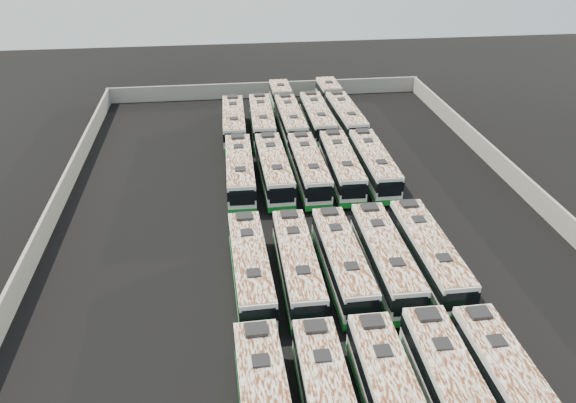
# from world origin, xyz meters

# --- Properties ---
(ground) EXTENTS (140.00, 140.00, 0.00)m
(ground) POSITION_xyz_m (0.00, 0.00, 0.00)
(ground) COLOR black
(ground) RESTS_ON ground
(perimeter_wall) EXTENTS (45.20, 73.20, 2.20)m
(perimeter_wall) POSITION_xyz_m (0.00, 0.00, 1.10)
(perimeter_wall) COLOR gray
(perimeter_wall) RESTS_ON ground
(bus_front_right) EXTENTS (2.84, 12.69, 3.57)m
(bus_front_right) POSITION_xyz_m (5.14, -22.51, 1.82)
(bus_front_right) COLOR silver
(bus_front_right) RESTS_ON ground
(bus_front_far_right) EXTENTS (2.72, 12.33, 3.47)m
(bus_front_far_right) POSITION_xyz_m (8.52, -22.49, 1.77)
(bus_front_far_right) COLOR silver
(bus_front_far_right) RESTS_ON ground
(bus_midfront_far_left) EXTENTS (2.89, 12.23, 3.43)m
(bus_midfront_far_left) POSITION_xyz_m (-5.26, -8.64, 1.75)
(bus_midfront_far_left) COLOR silver
(bus_midfront_far_left) RESTS_ON ground
(bus_midfront_left) EXTENTS (2.58, 12.12, 3.42)m
(bus_midfront_left) POSITION_xyz_m (-1.74, -8.73, 1.75)
(bus_midfront_left) COLOR silver
(bus_midfront_left) RESTS_ON ground
(bus_midfront_center) EXTENTS (2.72, 12.11, 3.40)m
(bus_midfront_center) POSITION_xyz_m (1.69, -8.68, 1.74)
(bus_midfront_center) COLOR silver
(bus_midfront_center) RESTS_ON ground
(bus_midfront_right) EXTENTS (2.67, 12.42, 3.50)m
(bus_midfront_right) POSITION_xyz_m (5.04, -8.66, 1.79)
(bus_midfront_right) COLOR silver
(bus_midfront_right) RESTS_ON ground
(bus_midfront_far_right) EXTENTS (2.70, 12.49, 3.52)m
(bus_midfront_far_right) POSITION_xyz_m (8.50, -8.56, 1.80)
(bus_midfront_far_right) COLOR silver
(bus_midfront_far_right) RESTS_ON ground
(bus_midback_far_left) EXTENTS (2.86, 12.60, 3.54)m
(bus_midback_far_left) POSITION_xyz_m (-5.22, 7.97, 1.81)
(bus_midback_far_left) COLOR silver
(bus_midback_far_left) RESTS_ON ground
(bus_midback_left) EXTENTS (2.87, 12.60, 3.54)m
(bus_midback_left) POSITION_xyz_m (-1.80, 7.98, 1.81)
(bus_midback_left) COLOR silver
(bus_midback_left) RESTS_ON ground
(bus_midback_center) EXTENTS (2.73, 12.49, 3.52)m
(bus_midback_center) POSITION_xyz_m (1.73, 7.79, 1.80)
(bus_midback_center) COLOR silver
(bus_midback_center) RESTS_ON ground
(bus_midback_right) EXTENTS (2.91, 12.56, 3.53)m
(bus_midback_right) POSITION_xyz_m (5.13, 7.90, 1.80)
(bus_midback_right) COLOR silver
(bus_midback_right) RESTS_ON ground
(bus_midback_far_right) EXTENTS (2.74, 12.46, 3.51)m
(bus_midback_far_right) POSITION_xyz_m (8.51, 7.93, 1.79)
(bus_midback_far_right) COLOR silver
(bus_midback_far_right) RESTS_ON ground
(bus_back_far_left) EXTENTS (2.85, 12.31, 3.46)m
(bus_back_far_left) POSITION_xyz_m (-5.26, 21.78, 1.77)
(bus_back_far_left) COLOR silver
(bus_back_far_left) RESTS_ON ground
(bus_back_left) EXTENTS (2.96, 12.51, 3.51)m
(bus_back_left) POSITION_xyz_m (-1.81, 21.83, 1.79)
(bus_back_left) COLOR silver
(bus_back_left) RESTS_ON ground
(bus_back_center) EXTENTS (2.74, 18.89, 3.42)m
(bus_back_center) POSITION_xyz_m (1.66, 24.84, 1.75)
(bus_back_center) COLOR silver
(bus_back_center) RESTS_ON ground
(bus_back_right) EXTENTS (2.69, 12.52, 3.53)m
(bus_back_right) POSITION_xyz_m (5.03, 21.78, 1.80)
(bus_back_right) COLOR silver
(bus_back_right) RESTS_ON ground
(bus_back_far_right) EXTENTS (3.04, 19.17, 3.47)m
(bus_back_far_right) POSITION_xyz_m (8.53, 24.99, 1.77)
(bus_back_far_right) COLOR silver
(bus_back_far_right) RESTS_ON ground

